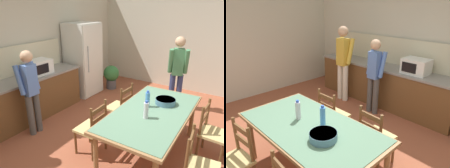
{
  "view_description": "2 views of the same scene",
  "coord_description": "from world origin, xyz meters",
  "views": [
    {
      "loc": [
        -2.76,
        -1.5,
        2.32
      ],
      "look_at": [
        -0.04,
        0.3,
        1.1
      ],
      "focal_mm": 35.0,
      "sensor_mm": 36.0,
      "label": 1
    },
    {
      "loc": [
        2.02,
        -1.78,
        2.23
      ],
      "look_at": [
        -0.18,
        0.3,
        1.11
      ],
      "focal_mm": 35.0,
      "sensor_mm": 36.0,
      "label": 2
    }
  ],
  "objects": [
    {
      "name": "potted_plant",
      "position": [
        2.13,
        1.76,
        0.39
      ],
      "size": [
        0.44,
        0.44,
        0.67
      ],
      "color": "#4C4C51",
      "rests_on": "ground"
    },
    {
      "name": "bottle_off_centre",
      "position": [
        0.13,
        -0.25,
        0.9
      ],
      "size": [
        0.07,
        0.07,
        0.27
      ],
      "color": "#4C8ED6",
      "rests_on": "dining_table"
    },
    {
      "name": "kitchen_counter",
      "position": [
        -0.73,
        2.23,
        0.46
      ],
      "size": [
        3.41,
        0.66,
        0.91
      ],
      "color": "brown",
      "rests_on": "ground"
    },
    {
      "name": "bottle_near_centre",
      "position": [
        -0.21,
        -0.39,
        0.9
      ],
      "size": [
        0.07,
        0.07,
        0.27
      ],
      "color": "silver",
      "rests_on": "dining_table"
    },
    {
      "name": "refrigerator",
      "position": [
        1.46,
        2.19,
        0.93
      ],
      "size": [
        0.78,
        0.73,
        1.86
      ],
      "color": "silver",
      "rests_on": "ground"
    },
    {
      "name": "person_by_table",
      "position": [
        1.87,
        -0.16,
        0.93
      ],
      "size": [
        0.37,
        0.47,
        1.66
      ],
      "rotation": [
        0.0,
        0.0,
        3.49
      ],
      "color": "navy",
      "rests_on": "ground"
    },
    {
      "name": "microwave",
      "position": [
        0.06,
        2.21,
        1.06
      ],
      "size": [
        0.5,
        0.39,
        0.3
      ],
      "color": "white",
      "rests_on": "kitchen_counter"
    },
    {
      "name": "person_at_counter",
      "position": [
        -0.56,
        1.69,
        0.88
      ],
      "size": [
        0.39,
        0.27,
        1.57
      ],
      "rotation": [
        0.0,
        0.0,
        1.57
      ],
      "color": "#4C4C4C",
      "rests_on": "ground"
    },
    {
      "name": "wall_right",
      "position": [
        3.26,
        0.0,
        1.45
      ],
      "size": [
        0.12,
        5.2,
        2.9
      ],
      "primitive_type": "cube",
      "color": "beige",
      "rests_on": "ground"
    },
    {
      "name": "wall_back",
      "position": [
        0.0,
        2.66,
        1.45
      ],
      "size": [
        6.52,
        0.12,
        2.9
      ],
      "primitive_type": "cube",
      "color": "beige",
      "rests_on": "ground"
    },
    {
      "name": "ground_plane",
      "position": [
        0.0,
        0.0,
        0.0
      ],
      "size": [
        8.32,
        8.32,
        0.0
      ],
      "primitive_type": "plane",
      "color": "brown"
    },
    {
      "name": "chair_side_near_left",
      "position": [
        -0.4,
        -1.21,
        0.44
      ],
      "size": [
        0.46,
        0.44,
        0.91
      ],
      "rotation": [
        0.0,
        0.0,
        0.11
      ],
      "color": "brown",
      "rests_on": "ground"
    },
    {
      "name": "dining_table",
      "position": [
        0.03,
        -0.39,
        0.7
      ],
      "size": [
        2.0,
        1.08,
        0.78
      ],
      "rotation": [
        0.0,
        0.0,
        0.02
      ],
      "color": "olive",
      "rests_on": "ground"
    },
    {
      "name": "serving_bowl",
      "position": [
        0.38,
        -0.46,
        0.83
      ],
      "size": [
        0.32,
        0.32,
        0.09
      ],
      "color": "slate",
      "rests_on": "dining_table"
    },
    {
      "name": "chair_side_far_right",
      "position": [
        0.46,
        0.43,
        0.44
      ],
      "size": [
        0.44,
        0.42,
        0.91
      ],
      "rotation": [
        0.0,
        0.0,
        3.1
      ],
      "color": "brown",
      "rests_on": "ground"
    },
    {
      "name": "chair_side_far_left",
      "position": [
        -0.43,
        0.42,
        0.44
      ],
      "size": [
        0.43,
        0.41,
        0.91
      ],
      "rotation": [
        0.0,
        0.0,
        3.16
      ],
      "color": "brown",
      "rests_on": "ground"
    },
    {
      "name": "chair_side_near_right",
      "position": [
        0.5,
        -1.19,
        0.44
      ],
      "size": [
        0.44,
        0.42,
        0.91
      ],
      "rotation": [
        0.0,
        0.0,
        -0.05
      ],
      "color": "brown",
      "rests_on": "ground"
    }
  ]
}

